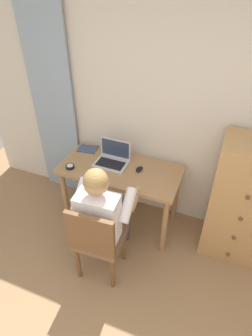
# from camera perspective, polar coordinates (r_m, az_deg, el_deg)

# --- Properties ---
(wall_back) EXTENTS (4.80, 0.05, 2.50)m
(wall_back) POSITION_cam_1_polar(r_m,az_deg,el_deg) (2.82, 11.03, 10.19)
(wall_back) COLOR beige
(wall_back) RESTS_ON ground_plane
(curtain_panel) EXTENTS (0.52, 0.03, 2.29)m
(curtain_panel) POSITION_cam_1_polar(r_m,az_deg,el_deg) (3.33, -14.38, 11.90)
(curtain_panel) COLOR #8EA3B7
(curtain_panel) RESTS_ON ground_plane
(desk) EXTENTS (1.24, 0.60, 0.75)m
(desk) POSITION_cam_1_polar(r_m,az_deg,el_deg) (2.97, -1.08, -1.79)
(desk) COLOR #9E754C
(desk) RESTS_ON ground_plane
(dresser) EXTENTS (0.58, 0.49, 1.27)m
(dresser) POSITION_cam_1_polar(r_m,az_deg,el_deg) (2.90, 22.31, -6.22)
(dresser) COLOR tan
(dresser) RESTS_ON ground_plane
(chair) EXTENTS (0.44, 0.42, 0.89)m
(chair) POSITION_cam_1_polar(r_m,az_deg,el_deg) (2.57, -5.88, -14.03)
(chair) COLOR brown
(chair) RESTS_ON ground_plane
(person_seated) EXTENTS (0.55, 0.60, 1.21)m
(person_seated) POSITION_cam_1_polar(r_m,az_deg,el_deg) (2.54, -4.47, -8.43)
(person_seated) COLOR #4C4C4C
(person_seated) RESTS_ON ground_plane
(laptop) EXTENTS (0.34, 0.25, 0.24)m
(laptop) POSITION_cam_1_polar(r_m,az_deg,el_deg) (2.95, -2.74, 1.93)
(laptop) COLOR #B7BABF
(laptop) RESTS_ON desk
(computer_mouse) EXTENTS (0.07, 0.11, 0.03)m
(computer_mouse) POSITION_cam_1_polar(r_m,az_deg,el_deg) (2.86, 2.69, -0.21)
(computer_mouse) COLOR black
(computer_mouse) RESTS_ON desk
(desk_clock) EXTENTS (0.09, 0.09, 0.03)m
(desk_clock) POSITION_cam_1_polar(r_m,az_deg,el_deg) (2.95, -11.18, 0.27)
(desk_clock) COLOR black
(desk_clock) RESTS_ON desk
(notebook_pad) EXTENTS (0.23, 0.17, 0.01)m
(notebook_pad) POSITION_cam_1_polar(r_m,az_deg,el_deg) (3.21, -7.71, 3.82)
(notebook_pad) COLOR #3D4C6B
(notebook_pad) RESTS_ON desk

